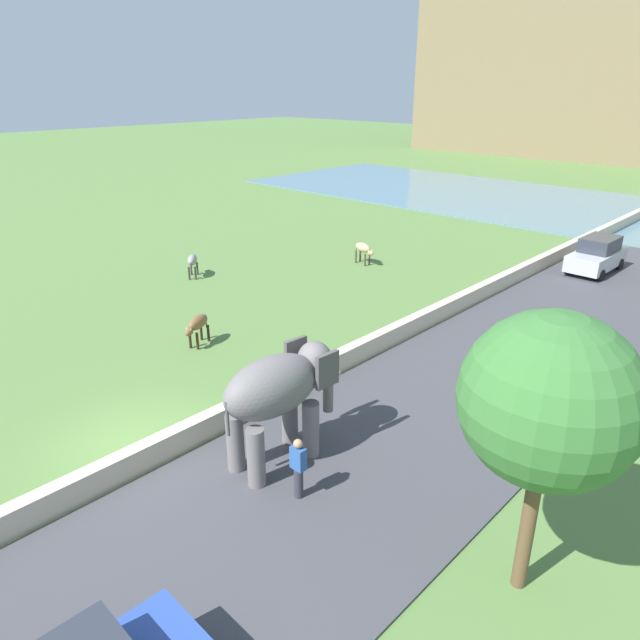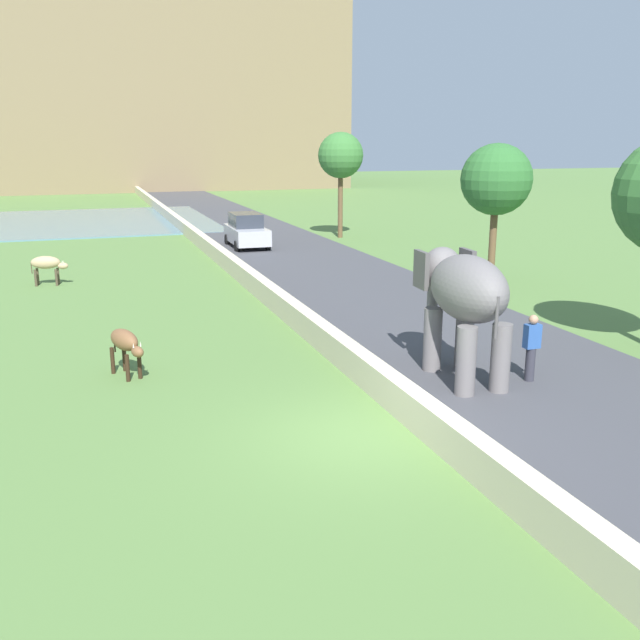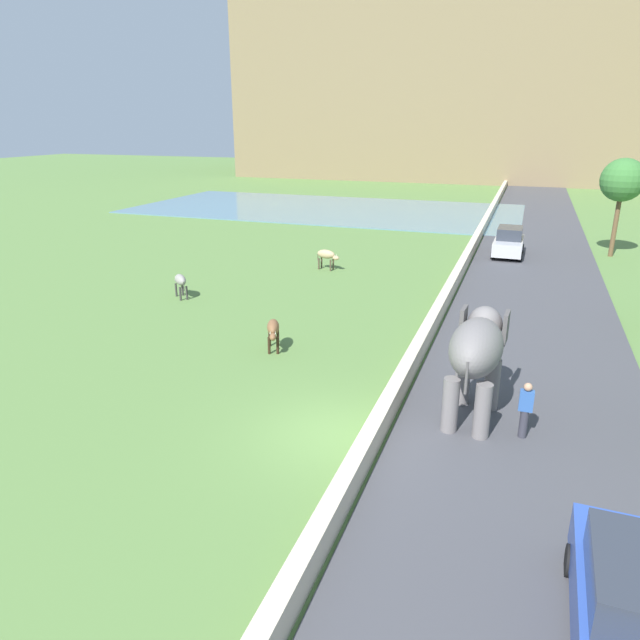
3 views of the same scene
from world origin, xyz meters
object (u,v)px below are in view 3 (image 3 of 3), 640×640
at_px(person_beside_elephant, 525,409).
at_px(car_blue, 634,602).
at_px(cow_brown, 273,329).
at_px(car_silver, 509,242).
at_px(cow_tan, 327,255).
at_px(elephant, 477,351).
at_px(cow_grey, 180,281).

distance_m(person_beside_elephant, car_blue, 6.43).
relative_size(person_beside_elephant, cow_brown, 1.16).
bearing_deg(person_beside_elephant, car_silver, 93.57).
xyz_separation_m(car_silver, cow_brown, (-7.38, -19.27, -0.06)).
bearing_deg(cow_brown, cow_tan, 100.00).
xyz_separation_m(person_beside_elephant, cow_tan, (-10.95, 15.68, -0.04)).
xyz_separation_m(car_silver, cow_tan, (-9.53, -7.08, -0.06)).
bearing_deg(cow_tan, cow_brown, -80.00).
bearing_deg(car_blue, cow_tan, 120.09).
distance_m(elephant, person_beside_elephant, 1.97).
relative_size(person_beside_elephant, cow_grey, 1.30).
bearing_deg(car_silver, elephant, -89.96).
relative_size(elephant, cow_grey, 2.80).
bearing_deg(cow_grey, elephant, -27.31).
height_order(cow_grey, cow_tan, same).
distance_m(elephant, car_silver, 22.03).
bearing_deg(cow_grey, car_blue, -39.42).
distance_m(car_silver, cow_brown, 20.63).
relative_size(elephant, person_beside_elephant, 2.15).
height_order(person_beside_elephant, car_blue, car_blue).
bearing_deg(cow_grey, cow_tan, 57.68).
height_order(car_silver, cow_tan, car_silver).
height_order(elephant, cow_tan, elephant).
height_order(car_blue, cow_brown, car_blue).
xyz_separation_m(car_blue, cow_tan, (-12.68, 21.88, -0.06)).
height_order(cow_brown, cow_tan, same).
xyz_separation_m(person_beside_elephant, car_silver, (-1.42, 22.76, 0.03)).
bearing_deg(cow_grey, person_beside_elephant, -27.39).
relative_size(person_beside_elephant, car_blue, 0.40).
relative_size(elephant, car_silver, 0.87).
bearing_deg(person_beside_elephant, cow_grey, 152.61).
height_order(person_beside_elephant, cow_tan, person_beside_elephant).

